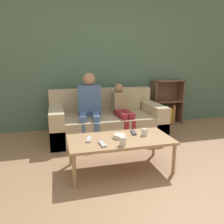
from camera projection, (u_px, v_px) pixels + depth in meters
ground_plane at (153, 185)px, 2.29m from camera, size 22.00×22.00×0.00m
wall_back at (104, 60)px, 4.17m from camera, size 12.00×0.06×2.60m
couch at (106, 121)px, 3.77m from camera, size 1.87×0.98×0.79m
bookshelf at (164, 107)px, 4.55m from camera, size 0.63×0.28×0.90m
coffee_table at (120, 141)px, 2.56m from camera, size 1.21×0.61×0.39m
person_adult at (90, 103)px, 3.53m from camera, size 0.43×0.70×1.09m
person_child at (122, 109)px, 3.63m from camera, size 0.24×0.67×0.90m
cup_near at (145, 132)px, 2.65m from camera, size 0.07×0.07×0.09m
cup_far at (123, 141)px, 2.32m from camera, size 0.07×0.07×0.10m
tv_remote_0 at (89, 139)px, 2.49m from camera, size 0.09×0.18×0.02m
tv_remote_1 at (102, 144)px, 2.35m from camera, size 0.06×0.17×0.02m
tv_remote_2 at (133, 132)px, 2.73m from camera, size 0.07×0.18×0.02m
snack_bowl at (120, 136)px, 2.56m from camera, size 0.14×0.14×0.05m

